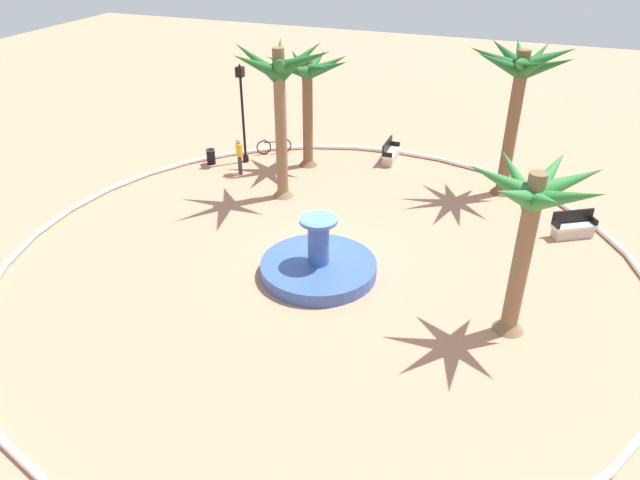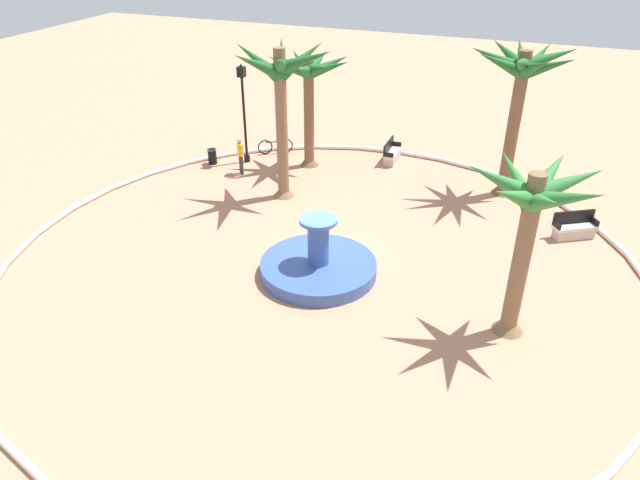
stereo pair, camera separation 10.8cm
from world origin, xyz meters
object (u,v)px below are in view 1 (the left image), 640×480
Objects in this scene: lamppost at (242,106)px; trash_bin at (211,156)px; palm_tree_far_side at (308,80)px; person_cyclist_helmet at (239,154)px; palm_tree_mid_plaza at (532,212)px; fountain at (318,266)px; bench_east at (390,154)px; palm_tree_by_curb at (280,86)px; bench_west at (573,228)px; palm_tree_near_fountain at (519,80)px; bicycle_red_frame at (274,146)px.

lamppost is 2.80m from trash_bin.
palm_tree_far_side is at bearing -161.48° from trash_bin.
palm_tree_mid_plaza is at bearing 149.70° from person_cyclist_helmet.
person_cyclist_helmet is (6.22, -6.45, 0.64)m from fountain.
palm_tree_mid_plaza is 13.27m from bench_east.
palm_tree_far_side is 5.81m from trash_bin.
bench_east is (-3.19, -5.26, -4.29)m from palm_tree_by_curb.
bench_east and bench_west have the same top height.
bench_west is 0.97× the size of person_cyclist_helmet.
lamppost is at bearing 3.72° from palm_tree_near_fountain.
palm_tree_near_fountain reaches higher than palm_tree_far_side.
palm_tree_mid_plaza reaches higher than bicycle_red_frame.
person_cyclist_helmet is (14.04, -0.83, 0.60)m from bench_west.
bicycle_red_frame is at bearing -3.53° from palm_tree_near_fountain.
palm_tree_by_curb reaches higher than lamppost.
palm_tree_far_side is at bearing -141.30° from person_cyclist_helmet.
person_cyclist_helmet is at bearing -46.05° from fountain.
bench_west is 14.12m from bicycle_red_frame.
person_cyclist_helmet is (2.52, 2.02, -3.02)m from palm_tree_far_side.
palm_tree_far_side reaches higher than bench_east.
palm_tree_mid_plaza reaches higher than lamppost.
palm_tree_far_side is 3.17× the size of bench_west.
fountain reaches higher than bench_west.
bench_east reaches higher than trash_bin.
person_cyclist_helmet is at bearing 107.51° from lamppost.
bench_west reaches higher than trash_bin.
palm_tree_far_side is at bearing -167.74° from lamppost.
palm_tree_by_curb is at bearing -31.16° from palm_tree_mid_plaza.
trash_bin is at bearing -28.77° from palm_tree_mid_plaza.
trash_bin is at bearing 6.87° from palm_tree_near_fountain.
fountain is 0.84× the size of lamppost.
lamppost is (14.48, -2.21, 2.33)m from bench_west.
palm_tree_mid_plaza is 14.63m from person_cyclist_helmet.
palm_tree_near_fountain reaches higher than person_cyclist_helmet.
bicycle_red_frame is (11.99, -10.04, -3.42)m from palm_tree_mid_plaza.
palm_tree_far_side is at bearing 0.77° from palm_tree_near_fountain.
palm_tree_far_side reaches higher than trash_bin.
bicycle_red_frame is at bearing -14.92° from bench_west.
lamppost is at bearing -149.63° from trash_bin.
palm_tree_by_curb reaches higher than bench_east.
lamppost reaches higher than bicycle_red_frame.
bicycle_red_frame reaches higher than trash_bin.
fountain is 2.39× the size of bench_east.
palm_tree_far_side reaches higher than fountain.
palm_tree_by_curb reaches higher than trash_bin.
bench_west is (-8.10, 4.68, 0.00)m from bench_east.
palm_tree_mid_plaza is 3.07× the size of person_cyclist_helmet.
palm_tree_mid_plaza is 16.01m from bicycle_red_frame.
person_cyclist_helmet is (0.40, 2.80, 0.56)m from bicycle_red_frame.
bench_east is 8.43m from trash_bin.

